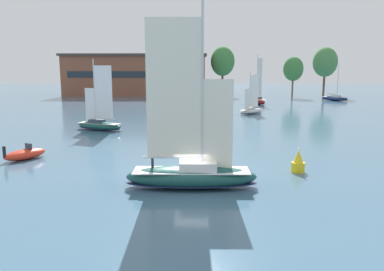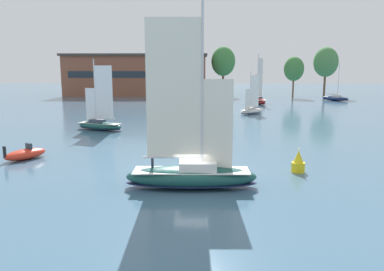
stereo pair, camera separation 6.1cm
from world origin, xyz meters
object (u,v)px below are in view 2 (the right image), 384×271
Objects in this scene: sailboat_main at (191,174)px; sailboat_moored_outer_mooring at (335,98)px; sailboat_moored_mid_channel at (258,100)px; channel_buoy at (298,163)px; tree_shore_right at (294,69)px; tree_shore_center at (326,62)px; sailboat_moored_far_slip at (251,110)px; tree_shore_left at (223,61)px; sailboat_moored_near_marina at (100,124)px; motor_tender at (25,154)px.

sailboat_moored_outer_mooring is at bearing 63.62° from sailboat_main.
channel_buoy is (-6.39, -62.41, -0.18)m from sailboat_moored_mid_channel.
tree_shore_right is at bearing 76.39° from channel_buoy.
tree_shore_center reaches higher than sailboat_moored_far_slip.
tree_shore_left is at bearing 171.79° from tree_shore_center.
sailboat_moored_mid_channel is at bearing -156.76° from sailboat_moored_outer_mooring.
tree_shore_center is 35.23m from sailboat_moored_mid_channel.
sailboat_moored_outer_mooring is at bearing 23.24° from sailboat_moored_mid_channel.
sailboat_moored_near_marina is at bearing -125.35° from sailboat_moored_mid_channel.
sailboat_main reaches higher than channel_buoy.
sailboat_main reaches higher than motor_tender.
sailboat_moored_near_marina is (-22.00, -69.00, -10.08)m from tree_shore_left.
sailboat_moored_near_marina is at bearing 136.05° from channel_buoy.
sailboat_moored_outer_mooring reaches higher than sailboat_moored_near_marina.
tree_shore_center is 1.51× the size of sailboat_moored_outer_mooring.
sailboat_moored_far_slip is 4.01× the size of channel_buoy.
tree_shore_right is (20.84, -6.68, -2.35)m from tree_shore_left.
sailboat_main reaches higher than sailboat_moored_near_marina.
tree_shore_center reaches higher than motor_tender.
channel_buoy is (8.93, 4.32, -0.26)m from sailboat_main.
sailboat_moored_far_slip is 1.85× the size of motor_tender.
tree_shore_left is at bearing 103.70° from sailboat_moored_mid_channel.
tree_shore_center is 10.61m from tree_shore_right.
sailboat_moored_near_marina is 72.06m from sailboat_moored_outer_mooring.
motor_tender is at bearing -125.77° from sailboat_moored_far_slip.
sailboat_moored_outer_mooring is at bearing 51.49° from motor_tender.
tree_shore_right is at bearing 66.48° from sailboat_moored_far_slip.
tree_shore_right is 1.00× the size of sailboat_moored_mid_channel.
tree_shore_right is 46.91m from sailboat_moored_far_slip.
sailboat_moored_outer_mooring is at bearing 48.39° from sailboat_moored_far_slip.
channel_buoy is (-28.98, -72.11, 0.12)m from sailboat_moored_outer_mooring.
sailboat_moored_mid_channel is 2.79× the size of motor_tender.
sailboat_moored_outer_mooring is 77.72m from channel_buoy.
sailboat_moored_far_slip reaches higher than channel_buoy.
sailboat_moored_mid_channel is 6.05× the size of channel_buoy.
tree_shore_center is at bearing 55.87° from motor_tender.
sailboat_moored_near_marina reaches higher than sailboat_moored_far_slip.
tree_shore_right is at bearing 55.49° from sailboat_moored_near_marina.
tree_shore_right is 1.51× the size of sailboat_moored_far_slip.
sailboat_moored_mid_channel is at bearing -76.30° from tree_shore_left.
sailboat_moored_mid_channel is at bearing 77.78° from sailboat_moored_far_slip.
tree_shore_center is (31.02, -4.48, -0.31)m from tree_shore_left.
sailboat_moored_near_marina is 1.23× the size of sailboat_moored_far_slip.
tree_shore_center is at bearing 83.79° from sailboat_moored_outer_mooring.
tree_shore_right is at bearing -167.77° from tree_shore_center.
motor_tender is (-27.00, -37.48, -0.19)m from sailboat_moored_far_slip.
channel_buoy reaches higher than motor_tender.
tree_shore_right is 92.26m from motor_tender.
sailboat_moored_near_marina is 31.48m from sailboat_moored_far_slip.
sailboat_moored_outer_mooring is (37.91, 76.43, -0.37)m from sailboat_main.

